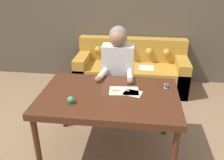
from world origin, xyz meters
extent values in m
plane|color=#846647|center=(0.00, 0.00, 0.00)|extent=(16.00, 16.00, 0.00)
cube|color=brown|center=(0.00, 2.24, 1.30)|extent=(8.00, 0.06, 2.60)
cube|color=#472314|center=(-0.03, 0.12, 0.74)|extent=(1.46, 0.95, 0.07)
cylinder|color=#472314|center=(-0.70, -0.30, 0.35)|extent=(0.06, 0.06, 0.70)
cylinder|color=#472314|center=(0.64, -0.30, 0.35)|extent=(0.06, 0.06, 0.70)
cylinder|color=#472314|center=(-0.70, 0.53, 0.35)|extent=(0.06, 0.06, 0.70)
cylinder|color=#472314|center=(0.64, 0.53, 0.35)|extent=(0.06, 0.06, 0.70)
cube|color=#B7842D|center=(0.14, 1.80, 0.22)|extent=(1.91, 0.78, 0.44)
cube|color=#B7842D|center=(0.14, 2.08, 0.64)|extent=(1.91, 0.22, 0.41)
cube|color=#B7842D|center=(-0.72, 1.80, 0.30)|extent=(0.20, 0.78, 0.60)
cube|color=#B7842D|center=(0.99, 1.80, 0.30)|extent=(0.20, 0.78, 0.60)
sphere|color=#B7842D|center=(-0.47, 1.95, 0.64)|extent=(0.13, 0.13, 0.13)
sphere|color=#B7842D|center=(-0.17, 1.95, 0.64)|extent=(0.13, 0.13, 0.13)
sphere|color=#B7842D|center=(0.14, 1.95, 0.64)|extent=(0.13, 0.13, 0.13)
sphere|color=#B7842D|center=(0.44, 1.95, 0.64)|extent=(0.13, 0.13, 0.13)
sphere|color=#B7842D|center=(0.74, 1.95, 0.64)|extent=(0.13, 0.13, 0.13)
cube|color=white|center=(0.40, 1.70, 0.44)|extent=(0.25, 0.23, 0.00)
cylinder|color=#33281E|center=(0.00, 0.78, 0.25)|extent=(0.28, 0.28, 0.49)
cube|color=beige|center=(0.00, 0.78, 0.80)|extent=(0.40, 0.22, 0.61)
sphere|color=#896042|center=(0.00, 0.76, 1.20)|extent=(0.22, 0.22, 0.22)
sphere|color=slate|center=(0.00, 0.79, 1.23)|extent=(0.22, 0.22, 0.22)
cylinder|color=beige|center=(-0.17, 0.53, 0.81)|extent=(0.12, 0.28, 0.07)
sphere|color=#896042|center=(-0.19, 0.40, 0.81)|extent=(0.08, 0.08, 0.08)
cylinder|color=beige|center=(0.17, 0.53, 0.81)|extent=(0.09, 0.28, 0.07)
sphere|color=#896042|center=(0.18, 0.40, 0.81)|extent=(0.08, 0.08, 0.08)
cube|color=beige|center=(0.12, 0.21, 0.77)|extent=(0.33, 0.23, 0.00)
cube|color=beige|center=(0.22, 0.17, 0.77)|extent=(0.22, 0.19, 0.00)
cube|color=silver|center=(0.13, 0.23, 0.77)|extent=(0.10, 0.05, 0.00)
cube|color=#D1511E|center=(0.05, 0.20, 0.77)|extent=(0.07, 0.04, 0.00)
torus|color=#D1511E|center=(0.02, 0.18, 0.77)|extent=(0.04, 0.04, 0.01)
cube|color=silver|center=(0.13, 0.21, 0.77)|extent=(0.11, 0.02, 0.00)
cube|color=#D1511E|center=(0.05, 0.21, 0.77)|extent=(0.07, 0.01, 0.00)
torus|color=#D1511E|center=(0.01, 0.21, 0.77)|extent=(0.04, 0.04, 0.01)
cylinder|color=silver|center=(0.08, 0.21, 0.77)|extent=(0.01, 0.01, 0.01)
cylinder|color=#3366B2|center=(0.58, 0.34, 0.79)|extent=(0.03, 0.03, 0.04)
cylinder|color=beige|center=(0.58, 0.34, 0.81)|extent=(0.04, 0.04, 0.00)
cylinder|color=beige|center=(0.58, 0.34, 0.77)|extent=(0.04, 0.04, 0.00)
cylinder|color=#4C3828|center=(-0.37, -0.11, 0.78)|extent=(0.06, 0.06, 0.01)
sphere|color=#338C4C|center=(-0.37, -0.11, 0.81)|extent=(0.07, 0.07, 0.07)
camera|label=1|loc=(0.27, -2.05, 1.98)|focal=38.00mm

